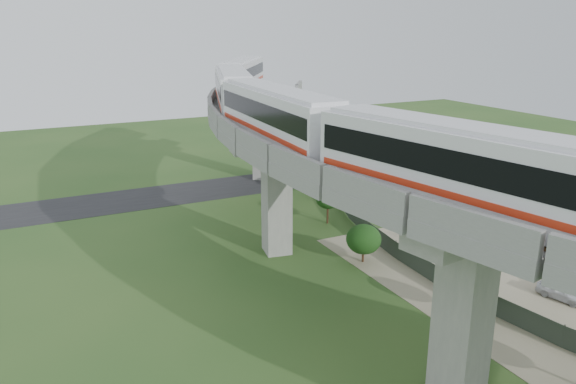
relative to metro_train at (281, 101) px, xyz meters
name	(u,v)px	position (x,y,z in m)	size (l,w,h in m)	color
ground	(333,309)	(-1.23, -10.22, -12.31)	(160.00, 160.00, 0.00)	#2B4F1F
dirt_lot	(512,279)	(12.77, -12.22, -12.29)	(18.00, 26.00, 0.04)	gray
asphalt_road	(194,191)	(-1.23, 19.78, -12.29)	(60.00, 8.00, 0.03)	#232326
viaduct	(388,168)	(2.61, -10.22, -3.26)	(19.58, 73.98, 11.40)	#99968E
metro_train	(281,101)	(0.00, 0.00, 0.00)	(16.38, 60.39, 3.64)	silver
fence	(449,271)	(8.52, -10.22, -11.56)	(3.87, 38.73, 1.50)	#2D382D
tree_0	(316,175)	(10.14, 12.33, -9.97)	(2.74, 2.74, 3.51)	#382314
tree_1	(328,198)	(6.82, 4.20, -9.88)	(2.26, 2.26, 3.39)	#382314
tree_2	(364,239)	(4.78, -4.75, -10.40)	(2.73, 2.73, 3.08)	#382314
tree_3	(478,287)	(6.24, -15.22, -10.19)	(2.09, 2.09, 3.01)	#382314
car_white	(562,292)	(13.27, -15.97, -11.72)	(1.30, 3.23, 1.10)	silver
car_red	(561,280)	(14.75, -14.76, -11.73)	(1.14, 3.26, 1.08)	#A8150F
car_dark	(443,231)	(13.80, -3.58, -11.60)	(1.86, 4.58, 1.33)	black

